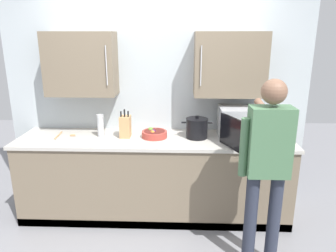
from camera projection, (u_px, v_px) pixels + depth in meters
ground_plane at (150, 248)px, 3.06m from camera, size 9.18×9.18×0.00m
back_wall_tiled at (156, 79)px, 3.58m from camera, size 3.45×0.44×2.89m
counter_unit at (155, 177)px, 3.54m from camera, size 2.95×0.70×0.91m
microwave_oven at (243, 123)px, 3.37m from camera, size 0.56×0.74×0.33m
knife_block at (125, 126)px, 3.42m from camera, size 0.11×0.15×0.31m
wooden_spoon at (65, 135)px, 3.48m from camera, size 0.21×0.26×0.02m
fruit_bowl at (155, 134)px, 3.43m from camera, size 0.28×0.28×0.10m
stock_pot at (197, 128)px, 3.39m from camera, size 0.33×0.24×0.25m
thermos_flask at (100, 126)px, 3.43m from camera, size 0.07×0.07×0.25m
person_figure at (267, 160)px, 2.60m from camera, size 0.44×0.64×1.67m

